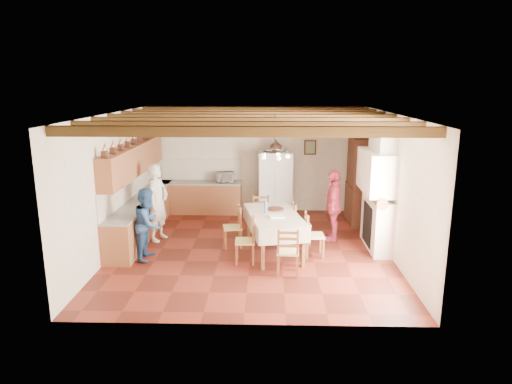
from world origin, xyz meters
TOP-DOWN VIEW (x-y plane):
  - floor at (0.00, 0.00)m, footprint 6.00×6.50m
  - ceiling at (0.00, 0.00)m, footprint 6.00×6.50m
  - wall_back at (0.00, 3.26)m, footprint 6.00×0.02m
  - wall_front at (0.00, -3.26)m, footprint 6.00×0.02m
  - wall_left at (-3.01, 0.00)m, footprint 0.02×6.50m
  - wall_right at (3.01, 0.00)m, footprint 0.02×6.50m
  - ceiling_beams at (0.00, 0.00)m, footprint 6.00×6.30m
  - lower_cabinets_left at (-2.70, 1.05)m, footprint 0.60×4.30m
  - lower_cabinets_back at (-1.55, 2.95)m, footprint 2.30×0.60m
  - countertop_left at (-2.70, 1.05)m, footprint 0.62×4.30m
  - countertop_back at (-1.55, 2.95)m, footprint 2.34×0.62m
  - backsplash_left at (-2.98, 1.05)m, footprint 0.03×4.30m
  - backsplash_back at (-1.55, 3.23)m, footprint 2.30×0.03m
  - upper_cabinets at (-2.83, 1.05)m, footprint 0.35×4.20m
  - fireplace at (2.72, 0.20)m, footprint 0.56×1.60m
  - wall_picture at (1.55, 3.23)m, footprint 0.34×0.03m
  - refrigerator at (0.55, 2.69)m, footprint 0.96×0.82m
  - hutch at (2.75, 2.14)m, footprint 0.52×1.25m
  - dining_table at (0.50, -0.16)m, footprint 1.41×2.17m
  - chandelier at (0.50, -0.16)m, footprint 0.47×0.47m
  - chair_left_near at (-0.10, -0.74)m, footprint 0.41×0.43m
  - chair_left_far at (-0.43, 0.16)m, footprint 0.47×0.49m
  - chair_right_near at (1.36, -0.35)m, footprint 0.42×0.44m
  - chair_right_far at (1.14, 0.48)m, footprint 0.45×0.46m
  - chair_end_near at (0.76, -1.32)m, footprint 0.44×0.42m
  - chair_end_far at (0.21, 1.01)m, footprint 0.46×0.44m
  - person_man at (-2.20, 0.61)m, footprint 0.61×0.76m
  - person_woman_blue at (-2.14, -0.55)m, footprint 0.63×0.78m
  - person_woman_red at (1.90, 0.73)m, footprint 0.62×1.05m
  - microwave at (-0.84, 2.95)m, footprint 0.54×0.40m
  - fridge_vase at (0.57, 2.69)m, footprint 0.34×0.34m

SIDE VIEW (x-z plane):
  - floor at x=0.00m, z-range -0.02..0.00m
  - lower_cabinets_left at x=-2.70m, z-range 0.00..0.86m
  - lower_cabinets_back at x=-1.55m, z-range 0.00..0.86m
  - chair_left_near at x=-0.10m, z-range 0.00..0.96m
  - chair_left_far at x=-0.43m, z-range 0.00..0.96m
  - chair_right_near at x=1.36m, z-range 0.00..0.96m
  - chair_right_far at x=1.14m, z-range 0.00..0.96m
  - chair_end_near at x=0.76m, z-range 0.00..0.96m
  - chair_end_far at x=0.21m, z-range 0.00..0.96m
  - person_woman_blue at x=-2.14m, z-range 0.00..1.52m
  - dining_table at x=0.50m, z-range 0.35..1.23m
  - person_woman_red at x=1.90m, z-range 0.00..1.68m
  - countertop_left at x=-2.70m, z-range 0.86..0.90m
  - countertop_back at x=-1.55m, z-range 0.86..0.90m
  - refrigerator at x=0.55m, z-range 0.00..1.81m
  - person_man at x=-2.20m, z-range 0.00..1.83m
  - microwave at x=-0.84m, z-range 0.90..1.17m
  - hutch at x=2.75m, z-range 0.00..2.26m
  - backsplash_left at x=-2.98m, z-range 0.90..1.50m
  - backsplash_back at x=-1.55m, z-range 0.90..1.50m
  - fireplace at x=2.72m, z-range 0.00..2.80m
  - wall_back at x=0.00m, z-range 0.00..3.00m
  - wall_front at x=0.00m, z-range 0.00..3.00m
  - wall_left at x=-3.01m, z-range 0.00..3.00m
  - wall_right at x=3.01m, z-range 0.00..3.00m
  - upper_cabinets at x=-2.83m, z-range 1.50..2.20m
  - wall_picture at x=1.55m, z-range 1.64..2.06m
  - fridge_vase at x=0.57m, z-range 1.81..2.14m
  - chandelier at x=0.50m, z-range 2.23..2.27m
  - ceiling_beams at x=0.00m, z-range 2.83..2.99m
  - ceiling at x=0.00m, z-range 3.00..3.02m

